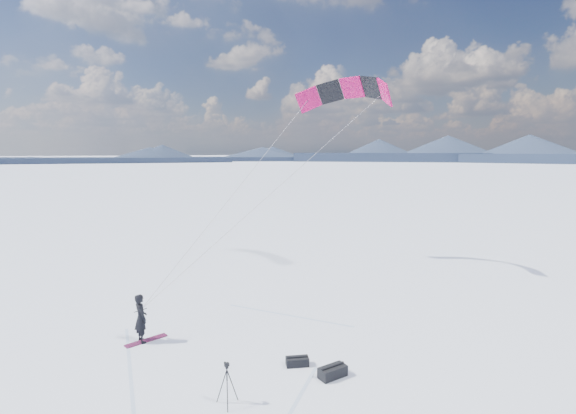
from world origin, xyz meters
TOP-DOWN VIEW (x-y plane):
  - ground at (0.00, 0.00)m, footprint 1800.00×1800.00m
  - horizon_hills at (-0.00, 0.00)m, footprint 704.00×704.42m
  - snow_tracks at (-1.98, 0.09)m, footprint 13.93×9.84m
  - snowkiter at (-1.82, 4.59)m, footprint 0.53×0.75m
  - snowboard at (-1.66, 4.56)m, footprint 1.68×0.58m
  - tripod at (-0.70, -1.01)m, footprint 0.61×0.66m
  - gear_bag_a at (2.88, -1.48)m, footprint 0.95×0.45m
  - gear_bag_b at (2.31, -0.22)m, footprint 0.88×0.67m
  - power_kite at (12.17, 8.97)m, footprint 15.45×7.53m

SIDE VIEW (x-z plane):
  - ground at x=0.00m, z-range 0.00..0.00m
  - snowkiter at x=-1.82m, z-range -0.97..0.97m
  - snow_tracks at x=-1.98m, z-range 0.00..0.01m
  - snowboard at x=-1.66m, z-range 0.00..0.04m
  - gear_bag_b at x=2.31m, z-range -0.02..0.34m
  - gear_bag_a at x=2.88m, z-range -0.02..0.40m
  - tripod at x=-0.70m, z-range 0.19..1.50m
  - horizon_hills at x=0.00m, z-range -0.79..7.99m
  - power_kite at x=12.17m, z-range 5.68..16.46m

